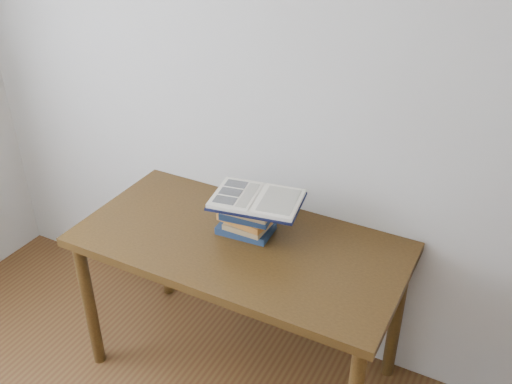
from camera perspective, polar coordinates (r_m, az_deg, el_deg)
The scene contains 3 objects.
desk at distance 2.59m, azimuth -1.64°, elevation -6.63°, with size 1.46×0.73×0.78m.
book_stack at distance 2.54m, azimuth -0.88°, elevation -2.33°, with size 0.26×0.21×0.18m.
open_book at distance 2.44m, azimuth 0.11°, elevation -0.75°, with size 0.42×0.33×0.03m.
Camera 1 is at (1.07, -0.41, 2.26)m, focal length 40.00 mm.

